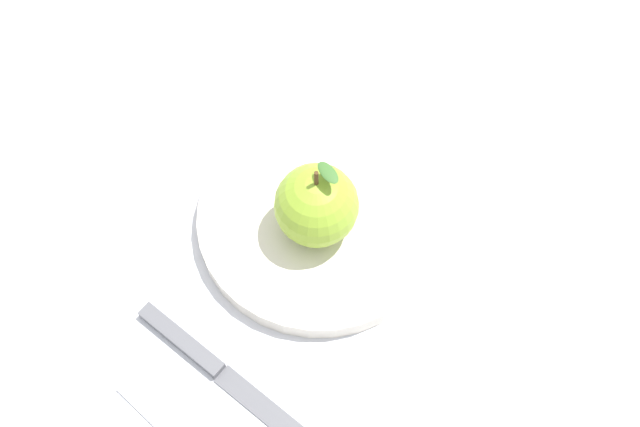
{
  "coord_description": "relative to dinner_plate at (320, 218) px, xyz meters",
  "views": [
    {
      "loc": [
        -0.08,
        -0.29,
        0.63
      ],
      "look_at": [
        0.02,
        0.03,
        0.02
      ],
      "focal_mm": 43.02,
      "sensor_mm": 36.0,
      "label": 1
    }
  ],
  "objects": [
    {
      "name": "linen_napkin",
      "position": [
        0.12,
        0.09,
        -0.01
      ],
      "size": [
        0.21,
        0.22,
        0.0
      ],
      "primitive_type": "cube",
      "rotation": [
        0.0,
        0.0,
        3.79
      ],
      "color": "beige",
      "rests_on": "ground_plane"
    },
    {
      "name": "knife",
      "position": [
        -0.13,
        -0.11,
        -0.01
      ],
      "size": [
        0.13,
        0.18,
        0.01
      ],
      "color": "#59595E",
      "rests_on": "ground_plane"
    },
    {
      "name": "ground_plane",
      "position": [
        -0.02,
        -0.03,
        -0.01
      ],
      "size": [
        2.4,
        2.4,
        0.0
      ],
      "primitive_type": "plane",
      "color": "silver"
    },
    {
      "name": "apple",
      "position": [
        -0.01,
        -0.01,
        0.05
      ],
      "size": [
        0.07,
        0.07,
        0.09
      ],
      "color": "#8CB22D",
      "rests_on": "dinner_plate"
    },
    {
      "name": "dinner_plate",
      "position": [
        0.0,
        0.0,
        0.0
      ],
      "size": [
        0.23,
        0.23,
        0.02
      ],
      "color": "silver",
      "rests_on": "ground_plane"
    }
  ]
}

